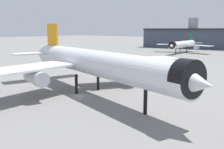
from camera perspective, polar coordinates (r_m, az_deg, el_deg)
ground at (r=61.87m, az=-7.32°, el=-4.72°), size 900.00×900.00×0.00m
airliner_near_gate at (r=62.39m, az=-4.38°, el=2.56°), size 63.57×56.71×17.23m
airliner_far_taxiway at (r=179.04m, az=15.28°, el=6.38°), size 38.90×42.66×12.80m
baggage_tug_wing at (r=100.78m, az=-1.13°, el=1.59°), size 3.36×3.45×1.85m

